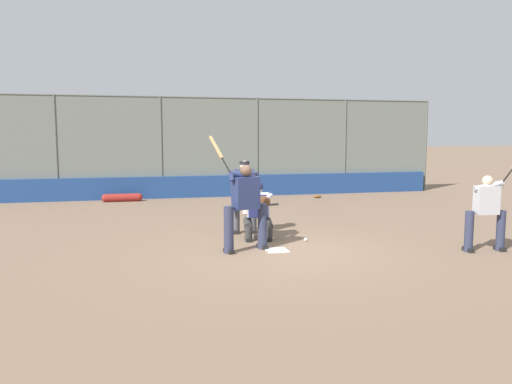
# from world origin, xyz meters

# --- Properties ---
(ground_plane) EXTENTS (160.00, 160.00, 0.00)m
(ground_plane) POSITION_xyz_m (0.00, 0.00, 0.00)
(ground_plane) COLOR #7A604C
(home_plate_marker) EXTENTS (0.43, 0.43, 0.01)m
(home_plate_marker) POSITION_xyz_m (0.00, 0.00, 0.01)
(home_plate_marker) COLOR white
(home_plate_marker) RESTS_ON ground_plane
(backstop_fence) EXTENTS (17.65, 0.08, 3.62)m
(backstop_fence) POSITION_xyz_m (0.00, -8.87, 1.90)
(backstop_fence) COLOR #515651
(backstop_fence) RESTS_ON ground_plane
(padding_wall) EXTENTS (17.22, 0.18, 0.78)m
(padding_wall) POSITION_xyz_m (0.00, -8.77, 0.39)
(padding_wall) COLOR navy
(padding_wall) RESTS_ON ground_plane
(bleachers_beyond) EXTENTS (12.30, 1.95, 1.16)m
(bleachers_beyond) POSITION_xyz_m (-0.39, -11.02, 0.38)
(bleachers_beyond) COLOR slate
(bleachers_beyond) RESTS_ON ground_plane
(batter_at_plate) EXTENTS (1.15, 0.54, 2.24)m
(batter_at_plate) POSITION_xyz_m (0.60, -0.12, 0.92)
(batter_at_plate) COLOR #2D334C
(batter_at_plate) RESTS_ON ground_plane
(catcher_behind_plate) EXTENTS (0.69, 0.84, 1.26)m
(catcher_behind_plate) POSITION_xyz_m (0.11, -1.10, 0.66)
(catcher_behind_plate) COLOR #333333
(catcher_behind_plate) RESTS_ON ground_plane
(umpire_home) EXTENTS (0.68, 0.45, 1.67)m
(umpire_home) POSITION_xyz_m (0.25, -1.81, 0.90)
(umpire_home) COLOR #4C4C51
(umpire_home) RESTS_ON ground_plane
(batter_on_deck) EXTENTS (0.92, 0.67, 2.02)m
(batter_on_deck) POSITION_xyz_m (-3.94, 1.00, 0.80)
(batter_on_deck) COLOR #2D334C
(batter_on_deck) RESTS_ON ground_plane
(spare_bat_near_backstop) EXTENTS (0.81, 0.22, 0.07)m
(spare_bat_near_backstop) POSITION_xyz_m (-1.50, -6.07, 0.03)
(spare_bat_near_backstop) COLOR black
(spare_bat_near_backstop) RESTS_ON ground_plane
(fielding_glove_on_dirt) EXTENTS (0.30, 0.23, 0.11)m
(fielding_glove_on_dirt) POSITION_xyz_m (-3.68, -7.60, 0.05)
(fielding_glove_on_dirt) COLOR brown
(fielding_glove_on_dirt) RESTS_ON ground_plane
(baseball_loose) EXTENTS (0.07, 0.07, 0.07)m
(baseball_loose) POSITION_xyz_m (-0.83, -0.66, 0.04)
(baseball_loose) COLOR white
(baseball_loose) RESTS_ON ground_plane
(equipment_bag_dugout_side) EXTENTS (1.36, 0.27, 0.27)m
(equipment_bag_dugout_side) POSITION_xyz_m (3.14, -8.20, 0.13)
(equipment_bag_dugout_side) COLOR maroon
(equipment_bag_dugout_side) RESTS_ON ground_plane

